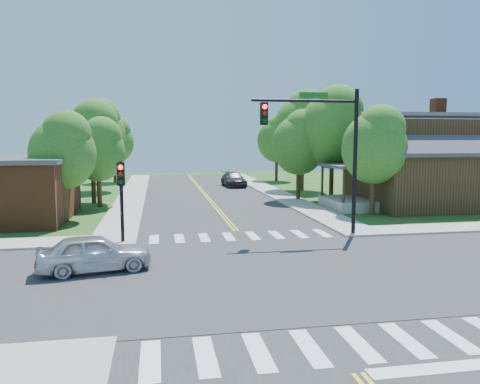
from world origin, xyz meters
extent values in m
plane|color=#284A17|center=(0.00, 0.00, 0.00)|extent=(100.00, 100.00, 0.00)
cube|color=#2D2D30|center=(0.00, 0.00, 0.02)|extent=(10.00, 90.00, 0.04)
cube|color=#2D2D30|center=(0.00, 0.00, 0.03)|extent=(90.00, 10.00, 0.04)
cube|color=#2D2D30|center=(0.00, 0.00, 0.00)|extent=(10.20, 10.20, 0.06)
cube|color=#9E9B93|center=(6.10, 25.00, 0.07)|extent=(2.20, 40.00, 0.14)
cube|color=#9E9B93|center=(-6.10, 25.00, 0.07)|extent=(2.20, 40.00, 0.14)
cube|color=white|center=(-4.20, 6.20, 0.05)|extent=(0.45, 2.00, 0.01)
cube|color=white|center=(-3.00, 6.20, 0.05)|extent=(0.45, 2.00, 0.01)
cube|color=white|center=(-1.80, 6.20, 0.05)|extent=(0.45, 2.00, 0.01)
cube|color=white|center=(-0.60, 6.20, 0.05)|extent=(0.45, 2.00, 0.01)
cube|color=white|center=(0.60, 6.20, 0.05)|extent=(0.45, 2.00, 0.01)
cube|color=white|center=(1.80, 6.20, 0.05)|extent=(0.45, 2.00, 0.01)
cube|color=white|center=(3.00, 6.20, 0.05)|extent=(0.45, 2.00, 0.01)
cube|color=white|center=(4.20, 6.20, 0.05)|extent=(0.45, 2.00, 0.01)
cube|color=white|center=(-4.20, -6.20, 0.05)|extent=(0.45, 2.00, 0.01)
cube|color=white|center=(-3.00, -6.20, 0.05)|extent=(0.45, 2.00, 0.01)
cube|color=white|center=(-1.80, -6.20, 0.05)|extent=(0.45, 2.00, 0.01)
cube|color=white|center=(-0.60, -6.20, 0.05)|extent=(0.45, 2.00, 0.01)
cube|color=white|center=(0.60, -6.20, 0.05)|extent=(0.45, 2.00, 0.01)
cube|color=white|center=(1.80, -6.20, 0.05)|extent=(0.45, 2.00, 0.01)
cube|color=white|center=(3.00, -6.20, 0.05)|extent=(0.45, 2.00, 0.01)
cube|color=yellow|center=(-0.10, 26.25, 0.05)|extent=(0.10, 37.50, 0.01)
cube|color=yellow|center=(0.10, 26.25, 0.05)|extent=(0.10, 37.50, 0.01)
cube|color=white|center=(2.50, -7.60, 0.00)|extent=(4.60, 0.45, 0.09)
cylinder|color=black|center=(5.60, 5.60, 3.60)|extent=(0.20, 0.20, 7.20)
cylinder|color=black|center=(3.00, 5.60, 6.60)|extent=(5.20, 0.14, 0.14)
cube|color=#19591E|center=(3.40, 5.55, 6.85)|extent=(1.40, 0.04, 0.30)
cube|color=black|center=(1.00, 5.60, 5.98)|extent=(0.34, 0.28, 1.05)
sphere|color=#FF0C0C|center=(1.00, 5.43, 6.29)|extent=(0.22, 0.22, 0.22)
sphere|color=#3F2605|center=(1.00, 5.43, 5.97)|extent=(0.22, 0.22, 0.22)
sphere|color=#05330F|center=(1.00, 5.43, 5.65)|extent=(0.22, 0.22, 0.22)
cylinder|color=black|center=(-5.60, 5.60, 1.90)|extent=(0.16, 0.16, 3.80)
cube|color=black|center=(-5.60, 5.60, 3.23)|extent=(0.34, 0.28, 1.05)
sphere|color=#FF0C0C|center=(-5.60, 5.43, 3.54)|extent=(0.22, 0.22, 0.22)
sphere|color=#3F2605|center=(-5.60, 5.43, 3.22)|extent=(0.22, 0.22, 0.22)
sphere|color=#05330F|center=(-5.60, 5.43, 2.90)|extent=(0.22, 0.22, 0.22)
cube|color=#341F12|center=(15.20, 14.20, 2.00)|extent=(10.00, 8.00, 4.00)
cube|color=#9E9B93|center=(8.90, 14.20, 0.35)|extent=(2.60, 4.50, 0.70)
cylinder|color=#341F12|center=(7.80, 12.20, 1.60)|extent=(0.18, 0.18, 2.50)
cylinder|color=#341F12|center=(7.80, 16.20, 1.60)|extent=(0.18, 0.18, 2.50)
cube|color=#38383D|center=(8.90, 14.20, 2.95)|extent=(2.80, 4.80, 0.18)
cube|color=brown|center=(17.70, 17.70, 3.55)|extent=(0.90, 0.90, 7.11)
cylinder|color=#382314|center=(9.36, 11.32, 1.29)|extent=(0.34, 0.34, 2.58)
ellipsoid|color=#2E601C|center=(9.36, 11.32, 4.21)|extent=(4.07, 3.87, 4.48)
sphere|color=#2E601C|center=(9.66, 11.12, 5.43)|extent=(2.98, 2.98, 2.98)
cylinder|color=#382314|center=(9.12, 17.83, 1.64)|extent=(0.34, 0.34, 3.29)
ellipsoid|color=#2E601C|center=(9.12, 17.83, 5.37)|extent=(5.19, 4.93, 5.71)
sphere|color=#2E601C|center=(9.42, 17.63, 6.92)|extent=(3.81, 3.81, 3.81)
cylinder|color=#382314|center=(9.24, 25.54, 1.73)|extent=(0.34, 0.34, 3.46)
ellipsoid|color=#2E601C|center=(9.24, 25.54, 5.65)|extent=(5.47, 5.20, 6.02)
sphere|color=#2E601C|center=(9.54, 25.34, 7.29)|extent=(4.01, 4.01, 4.01)
cylinder|color=#382314|center=(9.34, 35.48, 1.39)|extent=(0.34, 0.34, 2.79)
ellipsoid|color=#2E601C|center=(9.34, 35.48, 4.55)|extent=(4.40, 4.18, 4.84)
sphere|color=#2E601C|center=(9.64, 35.28, 5.87)|extent=(3.23, 3.23, 3.23)
cylinder|color=#382314|center=(-9.37, 12.53, 1.20)|extent=(0.34, 0.34, 2.40)
ellipsoid|color=#2E601C|center=(-9.37, 12.53, 3.92)|extent=(3.79, 3.60, 4.17)
sphere|color=#2E601C|center=(-9.07, 12.33, 5.05)|extent=(2.78, 2.78, 2.78)
cylinder|color=#382314|center=(-8.71, 20.03, 1.44)|extent=(0.34, 0.34, 2.87)
ellipsoid|color=#2E601C|center=(-8.71, 20.03, 4.69)|extent=(4.54, 4.31, 4.99)
sphere|color=#2E601C|center=(-8.41, 19.83, 6.05)|extent=(3.33, 3.33, 3.33)
cylinder|color=#382314|center=(-9.28, 28.20, 1.57)|extent=(0.34, 0.34, 3.14)
ellipsoid|color=#2E601C|center=(-9.28, 28.20, 5.13)|extent=(4.96, 4.72, 5.46)
sphere|color=#2E601C|center=(-8.98, 28.00, 6.62)|extent=(3.64, 3.64, 3.64)
cylinder|color=#382314|center=(-8.62, 36.96, 1.35)|extent=(0.34, 0.34, 2.69)
ellipsoid|color=#2E601C|center=(-8.62, 36.96, 4.39)|extent=(4.25, 4.04, 4.68)
sphere|color=#2E601C|center=(-8.32, 36.76, 5.67)|extent=(3.12, 3.12, 3.12)
cylinder|color=#382314|center=(6.77, 18.75, 1.31)|extent=(0.34, 0.34, 2.63)
ellipsoid|color=#2E601C|center=(6.77, 18.75, 4.29)|extent=(4.15, 3.94, 4.57)
sphere|color=#2E601C|center=(7.07, 18.55, 5.54)|extent=(3.04, 3.04, 3.04)
cylinder|color=#382314|center=(-8.06, 18.01, 1.18)|extent=(0.34, 0.34, 2.37)
ellipsoid|color=#2E601C|center=(-8.06, 18.01, 3.86)|extent=(3.73, 3.55, 4.11)
sphere|color=#2E601C|center=(-7.76, 17.81, 4.98)|extent=(2.74, 2.74, 2.74)
imported|color=silver|center=(-6.27, 1.13, 0.68)|extent=(3.09, 4.60, 1.36)
imported|color=#2B2C2F|center=(3.50, 29.92, 0.70)|extent=(2.42, 5.00, 1.40)
camera|label=1|loc=(-3.96, -16.03, 4.84)|focal=35.00mm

